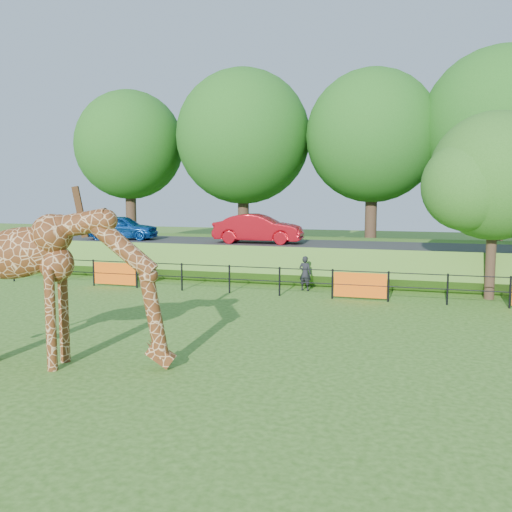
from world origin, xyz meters
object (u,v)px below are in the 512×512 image
at_px(car_blue, 121,227).
at_px(tree_east, 497,181).
at_px(car_red, 258,229).
at_px(visitor, 305,273).
at_px(giraffe, 63,288).

height_order(car_blue, tree_east, tree_east).
relative_size(car_blue, tree_east, 0.55).
height_order(car_red, visitor, car_red).
bearing_deg(tree_east, visitor, -178.13).
bearing_deg(car_blue, giraffe, -163.20).
distance_m(car_blue, car_red, 7.41).
height_order(giraffe, tree_east, tree_east).
distance_m(car_red, tree_east, 11.17).
xyz_separation_m(car_blue, tree_east, (17.56, -4.10, 2.22)).
distance_m(giraffe, visitor, 11.69).
distance_m(car_blue, tree_east, 18.17).
bearing_deg(car_red, car_blue, 86.79).
relative_size(giraffe, car_red, 1.18).
bearing_deg(giraffe, tree_east, 37.66).
bearing_deg(giraffe, car_blue, 104.80).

